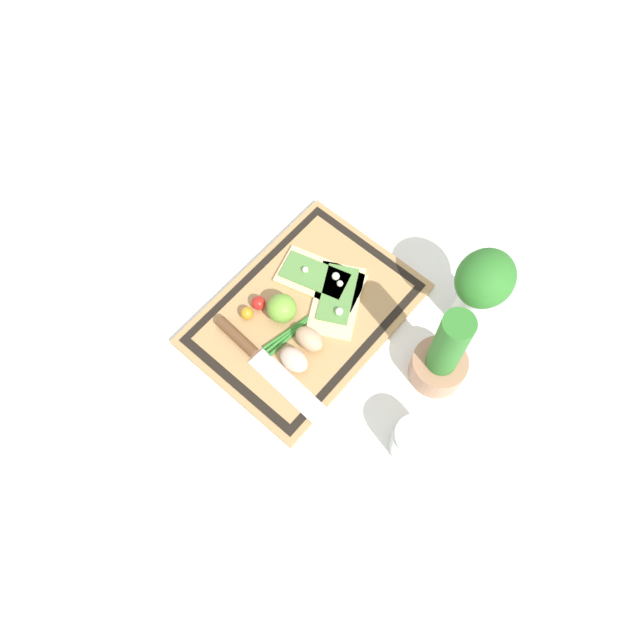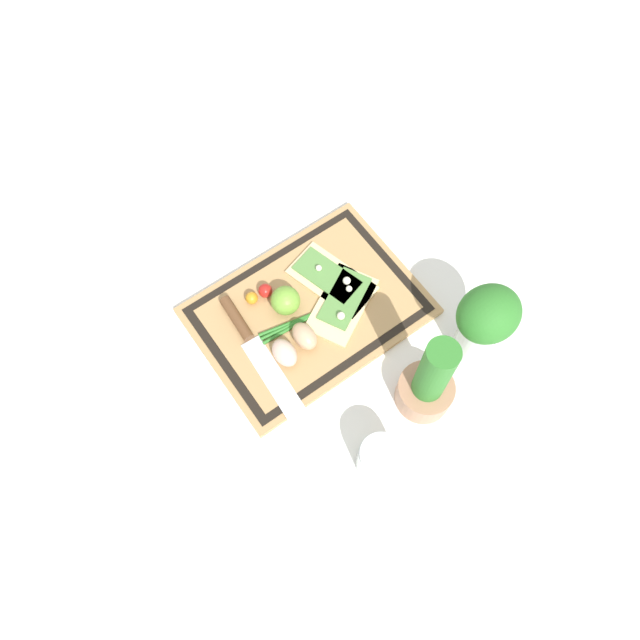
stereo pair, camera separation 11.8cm
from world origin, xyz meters
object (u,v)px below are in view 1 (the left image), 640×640
egg_brown (309,339)px  herb_pot (443,358)px  cherry_tomato_red (259,303)px  lime (282,308)px  cherry_tomato_yellow (247,313)px  pizza_slice_far (337,299)px  knife (254,353)px  sauce_jar (413,441)px  pizza_slice_near (320,278)px  herb_glass (481,287)px  egg_pink (294,360)px

egg_brown → herb_pot: herb_pot is taller
cherry_tomato_red → lime: bearing=109.2°
cherry_tomato_yellow → herb_pot: size_ratio=0.11×
lime → cherry_tomato_red: (0.02, -0.05, -0.01)m
herb_pot → pizza_slice_far: bearing=-87.3°
knife → herb_pot: bearing=125.6°
pizza_slice_far → sauce_jar: size_ratio=2.18×
sauce_jar → cherry_tomato_yellow: bearing=-88.8°
pizza_slice_near → herb_pot: bearing=89.5°
lime → sauce_jar: 0.35m
pizza_slice_far → lime: 0.11m
cherry_tomato_yellow → herb_glass: (-0.29, 0.32, 0.09)m
pizza_slice_near → cherry_tomato_red: bearing=-22.1°
lime → cherry_tomato_yellow: size_ratio=2.29×
knife → herb_pot: size_ratio=1.24×
pizza_slice_far → egg_brown: size_ratio=3.10×
herb_pot → cherry_tomato_yellow: bearing=-66.4°
sauce_jar → herb_glass: bearing=-165.3°
pizza_slice_near → herb_glass: 0.32m
lime → herb_pot: 0.32m
pizza_slice_far → herb_glass: (-0.15, 0.21, 0.10)m
pizza_slice_far → cherry_tomato_red: size_ratio=6.56×
pizza_slice_far → cherry_tomato_yellow: size_ratio=7.29×
cherry_tomato_yellow → sauce_jar: bearing=91.2°
egg_pink → cherry_tomato_yellow: bearing=-95.8°
knife → herb_glass: (-0.34, 0.26, 0.10)m
cherry_tomato_red → cherry_tomato_yellow: bearing=-5.3°
egg_brown → egg_pink: same height
cherry_tomato_red → herb_glass: 0.42m
pizza_slice_far → cherry_tomato_yellow: (0.14, -0.11, 0.01)m
lime → herb_glass: herb_glass is taller
knife → sauce_jar: (-0.06, 0.33, 0.01)m
egg_brown → cherry_tomato_yellow: 0.14m
pizza_slice_far → sauce_jar: (0.13, 0.29, 0.01)m
pizza_slice_near → cherry_tomato_yellow: cherry_tomato_yellow is taller
herb_pot → sauce_jar: bearing=19.1°
pizza_slice_near → lime: bearing=-1.5°
herb_pot → knife: bearing=-54.4°
cherry_tomato_yellow → egg_pink: bearing=84.2°
egg_pink → herb_pot: 0.27m
lime → sauce_jar: (0.04, 0.35, -0.01)m
cherry_tomato_yellow → herb_pot: herb_pot is taller
lime → herb_pot: size_ratio=0.25×
knife → lime: lime is taller
herb_glass → pizza_slice_near: bearing=-62.8°
pizza_slice_far → cherry_tomato_yellow: cherry_tomato_yellow is taller
egg_brown → sauce_jar: bearing=84.1°
egg_brown → sauce_jar: sauce_jar is taller
sauce_jar → herb_glass: herb_glass is taller
egg_brown → egg_pink: size_ratio=1.00×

